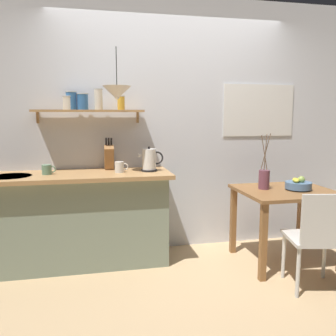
{
  "coord_description": "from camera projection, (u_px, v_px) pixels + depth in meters",
  "views": [
    {
      "loc": [
        -0.84,
        -3.2,
        1.47
      ],
      "look_at": [
        -0.1,
        0.25,
        0.95
      ],
      "focal_mm": 38.36,
      "sensor_mm": 36.0,
      "label": 1
    }
  ],
  "objects": [
    {
      "name": "dining_chair_near",
      "position": [
        318.0,
        236.0,
        2.95
      ],
      "size": [
        0.51,
        0.5,
        0.86
      ],
      "color": "silver",
      "rests_on": "ground_plane"
    },
    {
      "name": "kitchen_counter",
      "position": [
        77.0,
        219.0,
        3.51
      ],
      "size": [
        1.83,
        0.63,
        0.92
      ],
      "color": "gray",
      "rests_on": "ground_plane"
    },
    {
      "name": "coffee_mug_spare",
      "position": [
        120.0,
        167.0,
        3.49
      ],
      "size": [
        0.13,
        0.09,
        0.11
      ],
      "color": "white",
      "rests_on": "kitchen_counter"
    },
    {
      "name": "pendant_lamp",
      "position": [
        117.0,
        93.0,
        3.32
      ],
      "size": [
        0.26,
        0.26,
        0.48
      ],
      "color": "black"
    },
    {
      "name": "knife_block",
      "position": [
        109.0,
        157.0,
        3.65
      ],
      "size": [
        0.09,
        0.18,
        0.33
      ],
      "color": "#9E6B3D",
      "rests_on": "kitchen_counter"
    },
    {
      "name": "fruit_bowl",
      "position": [
        298.0,
        185.0,
        3.51
      ],
      "size": [
        0.25,
        0.25,
        0.14
      ],
      "color": "#51759E",
      "rests_on": "dining_table"
    },
    {
      "name": "back_wall",
      "position": [
        187.0,
        126.0,
        3.95
      ],
      "size": [
        6.8,
        0.11,
        2.7
      ],
      "color": "silver",
      "rests_on": "ground_plane"
    },
    {
      "name": "wall_shelf",
      "position": [
        86.0,
        105.0,
        3.54
      ],
      "size": [
        1.09,
        0.2,
        0.34
      ],
      "color": "tan"
    },
    {
      "name": "coffee_mug_by_sink",
      "position": [
        47.0,
        170.0,
        3.37
      ],
      "size": [
        0.13,
        0.09,
        0.09
      ],
      "color": "slate",
      "rests_on": "kitchen_counter"
    },
    {
      "name": "electric_kettle",
      "position": [
        149.0,
        160.0,
        3.57
      ],
      "size": [
        0.25,
        0.16,
        0.25
      ],
      "color": "black",
      "rests_on": "kitchen_counter"
    },
    {
      "name": "twig_vase",
      "position": [
        264.0,
        179.0,
        3.55
      ],
      "size": [
        0.11,
        0.11,
        0.55
      ],
      "color": "brown",
      "rests_on": "dining_table"
    },
    {
      "name": "dining_table",
      "position": [
        285.0,
        202.0,
        3.55
      ],
      "size": [
        0.9,
        0.79,
        0.74
      ],
      "color": "brown",
      "rests_on": "ground_plane"
    },
    {
      "name": "ground_plane",
      "position": [
        183.0,
        268.0,
        3.48
      ],
      "size": [
        14.0,
        14.0,
        0.0
      ],
      "primitive_type": "plane",
      "color": "tan"
    }
  ]
}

